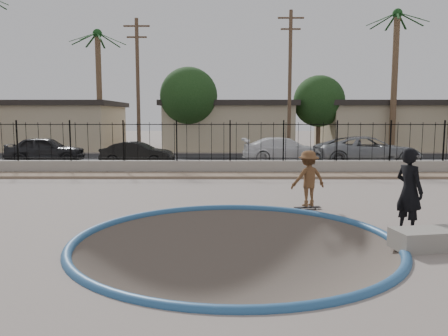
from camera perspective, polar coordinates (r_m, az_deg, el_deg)
ground at (r=22.44m, az=0.75°, el=-2.92°), size 120.00×120.00×2.20m
bowl_pit at (r=9.51m, az=1.41°, el=-9.54°), size 6.84×6.84×1.80m
coping_ring at (r=9.51m, az=1.41°, el=-9.54°), size 7.04×7.04×0.20m
rock_strip at (r=19.50m, az=0.82°, el=-0.95°), size 42.00×1.60×0.11m
retaining_wall at (r=20.56m, az=0.79°, el=0.13°), size 42.00×0.45×0.60m
fence at (r=20.46m, az=0.80°, el=3.47°), size 40.00×0.04×1.80m
street at (r=27.25m, az=0.66°, el=1.16°), size 90.00×8.00×0.04m
house_west at (r=39.51m, az=-21.84°, el=5.25°), size 11.60×8.60×3.90m
house_center at (r=36.63m, az=0.57°, el=5.66°), size 10.60×8.60×3.90m
house_east at (r=39.28m, az=21.54°, el=5.26°), size 12.60×8.60×3.90m
palm_mid at (r=35.74m, az=-16.09°, el=12.94°), size 2.30×2.30×9.30m
palm_right at (r=34.67m, az=21.52°, el=14.01°), size 2.30×2.30×10.30m
utility_pole_left at (r=29.77m, az=-11.18°, el=10.54°), size 1.70×0.24×9.00m
utility_pole_mid at (r=29.51m, az=8.59°, el=11.11°), size 1.70×0.24×9.50m
street_tree_left at (r=33.28m, az=-4.64°, el=9.34°), size 4.32×4.32×6.36m
street_tree_mid at (r=34.89m, az=12.29°, el=8.51°), size 3.96×3.96×5.83m
skater at (r=12.75m, az=10.94°, el=-1.79°), size 1.17×0.89×1.60m
skateboard at (r=12.88m, az=10.86°, el=-5.08°), size 0.79×0.35×0.07m
videographer at (r=10.83m, az=23.04°, el=-2.75°), size 0.73×0.85×1.96m
concrete_ledge at (r=9.90m, az=25.58°, el=-8.35°), size 1.70×0.97×0.40m
car_a at (r=27.20m, az=-22.25°, el=2.26°), size 4.50×2.16×1.48m
car_b at (r=24.10m, az=-11.27°, el=1.86°), size 3.97×1.72×1.27m
car_c at (r=25.43m, az=7.97°, el=2.36°), size 5.04×2.26×1.43m
car_d at (r=24.81m, az=18.28°, el=2.14°), size 5.78×2.89×1.57m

